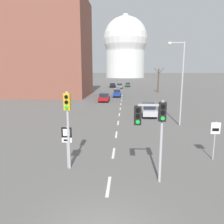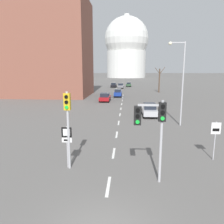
{
  "view_description": "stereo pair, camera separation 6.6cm",
  "coord_description": "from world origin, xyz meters",
  "px_view_note": "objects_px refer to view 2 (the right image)",
  "views": [
    {
      "loc": [
        0.82,
        -6.68,
        5.82
      ],
      "look_at": [
        0.03,
        5.73,
        3.4
      ],
      "focal_mm": 35.0,
      "sensor_mm": 36.0,
      "label": 1
    },
    {
      "loc": [
        0.89,
        -6.68,
        5.82
      ],
      "look_at": [
        0.03,
        5.73,
        3.4
      ],
      "focal_mm": 35.0,
      "sensor_mm": 36.0,
      "label": 2
    }
  ],
  "objects_px": {
    "sedan_mid_centre": "(129,84)",
    "street_lamp_right": "(180,76)",
    "traffic_signal_near_left": "(68,116)",
    "route_sign_post": "(67,140)",
    "sedan_far_left": "(149,110)",
    "sedan_near_right": "(105,97)",
    "sedan_distant_centre": "(121,86)",
    "sedan_far_right": "(118,93)",
    "traffic_signal_near_right": "(153,121)",
    "speed_limit_sign": "(215,134)",
    "sedan_near_left": "(114,85)"
  },
  "relations": [
    {
      "from": "sedan_mid_centre",
      "to": "street_lamp_right",
      "type": "bearing_deg",
      "value": -84.79
    },
    {
      "from": "traffic_signal_near_left",
      "to": "route_sign_post",
      "type": "distance_m",
      "value": 1.49
    },
    {
      "from": "traffic_signal_near_left",
      "to": "sedan_far_left",
      "type": "height_order",
      "value": "traffic_signal_near_left"
    },
    {
      "from": "sedan_near_right",
      "to": "sedan_far_left",
      "type": "distance_m",
      "value": 14.49
    },
    {
      "from": "traffic_signal_near_left",
      "to": "street_lamp_right",
      "type": "distance_m",
      "value": 14.16
    },
    {
      "from": "street_lamp_right",
      "to": "sedan_distant_centre",
      "type": "height_order",
      "value": "street_lamp_right"
    },
    {
      "from": "route_sign_post",
      "to": "street_lamp_right",
      "type": "xyz_separation_m",
      "value": [
        8.92,
        10.86,
        3.44
      ]
    },
    {
      "from": "route_sign_post",
      "to": "sedan_far_right",
      "type": "xyz_separation_m",
      "value": [
        1.53,
        35.44,
        -0.87
      ]
    },
    {
      "from": "traffic_signal_near_left",
      "to": "route_sign_post",
      "type": "height_order",
      "value": "traffic_signal_near_left"
    },
    {
      "from": "traffic_signal_near_left",
      "to": "street_lamp_right",
      "type": "bearing_deg",
      "value": 51.13
    },
    {
      "from": "street_lamp_right",
      "to": "sedan_near_right",
      "type": "height_order",
      "value": "street_lamp_right"
    },
    {
      "from": "traffic_signal_near_left",
      "to": "sedan_far_left",
      "type": "bearing_deg",
      "value": 68.11
    },
    {
      "from": "sedan_mid_centre",
      "to": "sedan_far_right",
      "type": "distance_m",
      "value": 29.17
    },
    {
      "from": "traffic_signal_near_right",
      "to": "sedan_near_right",
      "type": "distance_m",
      "value": 30.13
    },
    {
      "from": "sedan_mid_centre",
      "to": "sedan_far_left",
      "type": "bearing_deg",
      "value": -87.28
    },
    {
      "from": "speed_limit_sign",
      "to": "sedan_far_left",
      "type": "relative_size",
      "value": 0.57
    },
    {
      "from": "route_sign_post",
      "to": "speed_limit_sign",
      "type": "relative_size",
      "value": 1.0
    },
    {
      "from": "traffic_signal_near_right",
      "to": "sedan_near_left",
      "type": "relative_size",
      "value": 1.05
    },
    {
      "from": "sedan_far_right",
      "to": "sedan_distant_centre",
      "type": "height_order",
      "value": "sedan_far_right"
    },
    {
      "from": "street_lamp_right",
      "to": "sedan_far_right",
      "type": "height_order",
      "value": "street_lamp_right"
    },
    {
      "from": "sedan_far_left",
      "to": "sedan_far_right",
      "type": "xyz_separation_m",
      "value": [
        -4.83,
        19.96,
        0.05
      ]
    },
    {
      "from": "sedan_mid_centre",
      "to": "sedan_near_left",
      "type": "bearing_deg",
      "value": -147.87
    },
    {
      "from": "traffic_signal_near_right",
      "to": "speed_limit_sign",
      "type": "bearing_deg",
      "value": 35.56
    },
    {
      "from": "street_lamp_right",
      "to": "sedan_distant_centre",
      "type": "distance_m",
      "value": 47.54
    },
    {
      "from": "sedan_near_right",
      "to": "sedan_mid_centre",
      "type": "distance_m",
      "value": 36.61
    },
    {
      "from": "street_lamp_right",
      "to": "sedan_near_left",
      "type": "bearing_deg",
      "value": 101.11
    },
    {
      "from": "street_lamp_right",
      "to": "sedan_far_left",
      "type": "bearing_deg",
      "value": 119.01
    },
    {
      "from": "traffic_signal_near_right",
      "to": "speed_limit_sign",
      "type": "relative_size",
      "value": 1.69
    },
    {
      "from": "speed_limit_sign",
      "to": "sedan_near_right",
      "type": "relative_size",
      "value": 0.57
    },
    {
      "from": "sedan_near_right",
      "to": "speed_limit_sign",
      "type": "bearing_deg",
      "value": -69.62
    },
    {
      "from": "traffic_signal_near_right",
      "to": "sedan_far_right",
      "type": "relative_size",
      "value": 0.96
    },
    {
      "from": "sedan_far_right",
      "to": "sedan_distant_centre",
      "type": "bearing_deg",
      "value": 90.18
    },
    {
      "from": "sedan_near_right",
      "to": "sedan_far_right",
      "type": "distance_m",
      "value": 7.56
    },
    {
      "from": "speed_limit_sign",
      "to": "traffic_signal_near_right",
      "type": "bearing_deg",
      "value": -144.44
    },
    {
      "from": "sedan_mid_centre",
      "to": "sedan_far_left",
      "type": "height_order",
      "value": "sedan_far_left"
    },
    {
      "from": "traffic_signal_near_right",
      "to": "route_sign_post",
      "type": "xyz_separation_m",
      "value": [
        -4.83,
        1.35,
        -1.51
      ]
    },
    {
      "from": "speed_limit_sign",
      "to": "sedan_far_left",
      "type": "bearing_deg",
      "value": 101.73
    },
    {
      "from": "street_lamp_right",
      "to": "traffic_signal_near_right",
      "type": "bearing_deg",
      "value": -108.55
    },
    {
      "from": "sedan_distant_centre",
      "to": "sedan_near_right",
      "type": "bearing_deg",
      "value": -94.01
    },
    {
      "from": "traffic_signal_near_left",
      "to": "street_lamp_right",
      "type": "height_order",
      "value": "street_lamp_right"
    },
    {
      "from": "traffic_signal_near_left",
      "to": "sedan_near_right",
      "type": "height_order",
      "value": "traffic_signal_near_left"
    },
    {
      "from": "sedan_near_left",
      "to": "sedan_far_left",
      "type": "height_order",
      "value": "sedan_far_left"
    },
    {
      "from": "sedan_near_right",
      "to": "sedan_mid_centre",
      "type": "relative_size",
      "value": 1.15
    },
    {
      "from": "sedan_far_right",
      "to": "sedan_mid_centre",
      "type": "bearing_deg",
      "value": 85.08
    },
    {
      "from": "sedan_mid_centre",
      "to": "sedan_far_right",
      "type": "xyz_separation_m",
      "value": [
        -2.5,
        -29.07,
        0.08
      ]
    },
    {
      "from": "speed_limit_sign",
      "to": "sedan_distant_centre",
      "type": "height_order",
      "value": "speed_limit_sign"
    },
    {
      "from": "sedan_near_right",
      "to": "sedan_far_right",
      "type": "relative_size",
      "value": 0.99
    },
    {
      "from": "traffic_signal_near_right",
      "to": "street_lamp_right",
      "type": "bearing_deg",
      "value": 71.45
    },
    {
      "from": "speed_limit_sign",
      "to": "sedan_near_left",
      "type": "height_order",
      "value": "speed_limit_sign"
    },
    {
      "from": "route_sign_post",
      "to": "sedan_distant_centre",
      "type": "relative_size",
      "value": 0.66
    }
  ]
}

